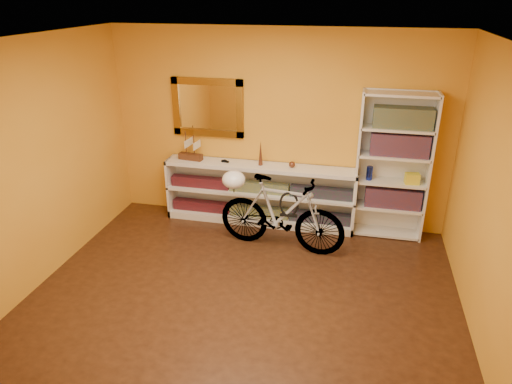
% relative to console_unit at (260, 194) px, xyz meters
% --- Properties ---
extents(floor, '(4.50, 4.00, 0.01)m').
position_rel_console_unit_xyz_m(floor, '(0.20, -1.81, -0.43)').
color(floor, black).
rests_on(floor, ground).
extents(ceiling, '(4.50, 4.00, 0.01)m').
position_rel_console_unit_xyz_m(ceiling, '(0.20, -1.81, 2.18)').
color(ceiling, silver).
rests_on(ceiling, ground).
extents(back_wall, '(4.50, 0.01, 2.60)m').
position_rel_console_unit_xyz_m(back_wall, '(0.20, 0.19, 0.88)').
color(back_wall, orange).
rests_on(back_wall, ground).
extents(left_wall, '(0.01, 4.00, 2.60)m').
position_rel_console_unit_xyz_m(left_wall, '(-2.05, -1.81, 0.88)').
color(left_wall, orange).
rests_on(left_wall, ground).
extents(right_wall, '(0.01, 4.00, 2.60)m').
position_rel_console_unit_xyz_m(right_wall, '(2.46, -1.81, 0.88)').
color(right_wall, orange).
rests_on(right_wall, ground).
extents(gilt_mirror, '(0.98, 0.06, 0.78)m').
position_rel_console_unit_xyz_m(gilt_mirror, '(-0.75, 0.15, 1.12)').
color(gilt_mirror, brown).
rests_on(gilt_mirror, back_wall).
extents(wall_socket, '(0.09, 0.02, 0.09)m').
position_rel_console_unit_xyz_m(wall_socket, '(1.10, 0.17, -0.17)').
color(wall_socket, silver).
rests_on(wall_socket, back_wall).
extents(console_unit, '(2.60, 0.35, 0.85)m').
position_rel_console_unit_xyz_m(console_unit, '(0.00, 0.00, 0.00)').
color(console_unit, silver).
rests_on(console_unit, floor).
extents(cd_row_lower, '(2.50, 0.13, 0.14)m').
position_rel_console_unit_xyz_m(cd_row_lower, '(0.00, -0.02, -0.26)').
color(cd_row_lower, black).
rests_on(cd_row_lower, console_unit).
extents(cd_row_upper, '(2.50, 0.13, 0.14)m').
position_rel_console_unit_xyz_m(cd_row_upper, '(0.00, -0.02, 0.11)').
color(cd_row_upper, navy).
rests_on(cd_row_upper, console_unit).
extents(model_ship, '(0.35, 0.17, 0.40)m').
position_rel_console_unit_xyz_m(model_ship, '(-0.97, 0.00, 0.62)').
color(model_ship, '#3F2111').
rests_on(model_ship, console_unit).
extents(toy_car, '(0.00, 0.00, 0.00)m').
position_rel_console_unit_xyz_m(toy_car, '(-0.48, 0.00, 0.43)').
color(toy_car, black).
rests_on(toy_car, console_unit).
extents(bronze_ornament, '(0.06, 0.06, 0.33)m').
position_rel_console_unit_xyz_m(bronze_ornament, '(0.01, 0.00, 0.59)').
color(bronze_ornament, '#592E1E').
rests_on(bronze_ornament, console_unit).
extents(decorative_orb, '(0.08, 0.08, 0.08)m').
position_rel_console_unit_xyz_m(decorative_orb, '(0.44, 0.00, 0.47)').
color(decorative_orb, '#592E1E').
rests_on(decorative_orb, console_unit).
extents(bookcase, '(0.90, 0.30, 1.90)m').
position_rel_console_unit_xyz_m(bookcase, '(1.71, 0.03, 0.52)').
color(bookcase, silver).
rests_on(bookcase, floor).
extents(book_row_a, '(0.70, 0.22, 0.26)m').
position_rel_console_unit_xyz_m(book_row_a, '(1.76, 0.03, 0.12)').
color(book_row_a, maroon).
rests_on(book_row_a, bookcase).
extents(book_row_b, '(0.70, 0.22, 0.28)m').
position_rel_console_unit_xyz_m(book_row_b, '(1.76, 0.03, 0.83)').
color(book_row_b, maroon).
rests_on(book_row_b, bookcase).
extents(book_row_c, '(0.70, 0.22, 0.25)m').
position_rel_console_unit_xyz_m(book_row_c, '(1.76, 0.03, 1.16)').
color(book_row_c, '#194F5A').
rests_on(book_row_c, bookcase).
extents(travel_mug, '(0.08, 0.08, 0.18)m').
position_rel_console_unit_xyz_m(travel_mug, '(1.43, 0.01, 0.43)').
color(travel_mug, navy).
rests_on(travel_mug, bookcase).
extents(red_tin, '(0.16, 0.16, 0.16)m').
position_rel_console_unit_xyz_m(red_tin, '(1.51, 0.06, 1.12)').
color(red_tin, maroon).
rests_on(red_tin, bookcase).
extents(yellow_bag, '(0.18, 0.13, 0.13)m').
position_rel_console_unit_xyz_m(yellow_bag, '(1.96, -0.01, 0.41)').
color(yellow_bag, yellow).
rests_on(yellow_bag, bookcase).
extents(bicycle, '(0.62, 1.67, 0.96)m').
position_rel_console_unit_xyz_m(bicycle, '(0.41, -0.64, 0.05)').
color(bicycle, silver).
rests_on(bicycle, floor).
extents(helmet, '(0.29, 0.28, 0.22)m').
position_rel_console_unit_xyz_m(helmet, '(-0.21, -0.56, 0.42)').
color(helmet, white).
rests_on(helmet, bicycle).
extents(u_lock, '(0.24, 0.03, 0.24)m').
position_rel_console_unit_xyz_m(u_lock, '(0.51, -0.65, 0.20)').
color(u_lock, black).
rests_on(u_lock, bicycle).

